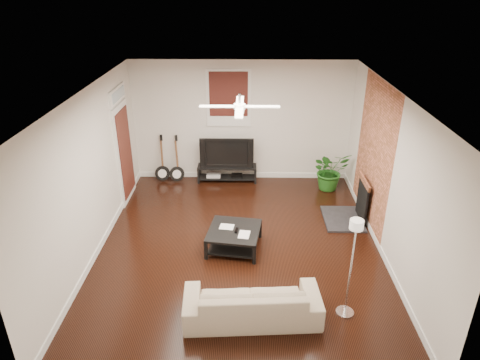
# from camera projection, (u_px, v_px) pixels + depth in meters

# --- Properties ---
(room) EXTENTS (5.01, 6.01, 2.81)m
(room) POSITION_uv_depth(u_px,v_px,m) (240.00, 177.00, 7.18)
(room) COLOR black
(room) RESTS_ON ground
(brick_accent) EXTENTS (0.02, 2.20, 2.80)m
(brick_accent) POSITION_uv_depth(u_px,v_px,m) (374.00, 155.00, 8.04)
(brick_accent) COLOR brown
(brick_accent) RESTS_ON floor
(fireplace) EXTENTS (0.80, 1.10, 0.92)m
(fireplace) POSITION_uv_depth(u_px,v_px,m) (352.00, 199.00, 8.45)
(fireplace) COLOR black
(fireplace) RESTS_ON floor
(window_back) EXTENTS (1.00, 0.06, 1.30)m
(window_back) POSITION_uv_depth(u_px,v_px,m) (229.00, 98.00, 9.63)
(window_back) COLOR black
(window_back) RESTS_ON wall_back
(door_left) EXTENTS (0.08, 1.00, 2.50)m
(door_left) POSITION_uv_depth(u_px,v_px,m) (124.00, 144.00, 8.99)
(door_left) COLOR white
(door_left) RESTS_ON wall_left
(tv_stand) EXTENTS (1.38, 0.37, 0.39)m
(tv_stand) POSITION_uv_depth(u_px,v_px,m) (227.00, 173.00, 10.21)
(tv_stand) COLOR black
(tv_stand) RESTS_ON floor
(tv) EXTENTS (1.24, 0.16, 0.71)m
(tv) POSITION_uv_depth(u_px,v_px,m) (227.00, 151.00, 9.99)
(tv) COLOR black
(tv) RESTS_ON tv_stand
(coffee_table) EXTENTS (1.01, 1.01, 0.37)m
(coffee_table) POSITION_uv_depth(u_px,v_px,m) (234.00, 239.00, 7.68)
(coffee_table) COLOR black
(coffee_table) RESTS_ON floor
(sofa) EXTENTS (1.97, 0.87, 0.56)m
(sofa) POSITION_uv_depth(u_px,v_px,m) (252.00, 301.00, 6.06)
(sofa) COLOR tan
(sofa) RESTS_ON floor
(floor_lamp) EXTENTS (0.27, 0.27, 1.57)m
(floor_lamp) POSITION_uv_depth(u_px,v_px,m) (351.00, 269.00, 5.92)
(floor_lamp) COLOR silver
(floor_lamp) RESTS_ON floor
(potted_plant) EXTENTS (1.00, 0.93, 0.91)m
(potted_plant) POSITION_uv_depth(u_px,v_px,m) (330.00, 170.00, 9.73)
(potted_plant) COLOR #20611B
(potted_plant) RESTS_ON floor
(guitar_left) EXTENTS (0.38, 0.30, 1.12)m
(guitar_left) POSITION_uv_depth(u_px,v_px,m) (161.00, 159.00, 10.05)
(guitar_left) COLOR black
(guitar_left) RESTS_ON floor
(guitar_right) EXTENTS (0.40, 0.33, 1.12)m
(guitar_right) POSITION_uv_depth(u_px,v_px,m) (176.00, 160.00, 10.02)
(guitar_right) COLOR black
(guitar_right) RESTS_ON floor
(ceiling_fan) EXTENTS (1.24, 1.24, 0.32)m
(ceiling_fan) POSITION_uv_depth(u_px,v_px,m) (240.00, 107.00, 6.66)
(ceiling_fan) COLOR white
(ceiling_fan) RESTS_ON ceiling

